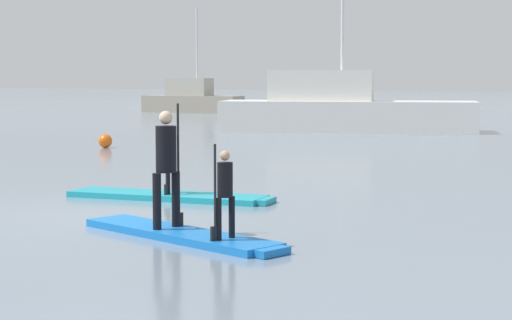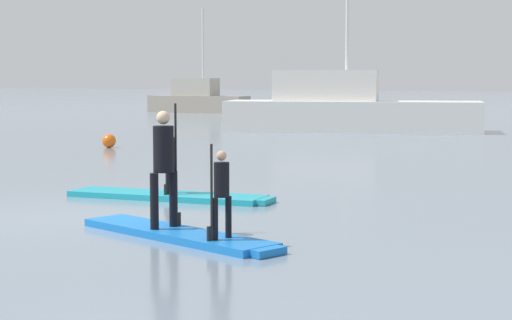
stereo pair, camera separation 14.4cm
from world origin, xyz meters
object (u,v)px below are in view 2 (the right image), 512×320
(paddleboard_near, at_px, (170,196))
(mooring_buoy_near, at_px, (109,141))
(paddler_adult, at_px, (164,161))
(paddler_child_front, at_px, (221,190))
(paddler_child_solo, at_px, (170,157))
(paddleboard_far, at_px, (180,234))
(fishing_boat_white_large, at_px, (347,109))
(motor_boat_small_navy, at_px, (198,99))

(paddleboard_near, relative_size, mooring_buoy_near, 9.05)
(paddler_adult, distance_m, paddler_child_front, 1.17)
(paddler_child_solo, xyz_separation_m, paddleboard_far, (2.29, -3.02, -0.68))
(paddleboard_far, bearing_deg, mooring_buoy_near, 132.61)
(fishing_boat_white_large, height_order, mooring_buoy_near, fishing_boat_white_large)
(paddleboard_near, bearing_deg, paddleboard_far, -52.81)
(paddler_adult, xyz_separation_m, motor_boat_small_navy, (-22.57, 34.73, -0.21))
(paddler_child_solo, distance_m, paddleboard_far, 3.85)
(mooring_buoy_near, bearing_deg, paddleboard_far, -47.39)
(paddler_child_solo, xyz_separation_m, motor_boat_small_navy, (-20.59, 31.80, 0.06))
(paddler_child_front, relative_size, fishing_boat_white_large, 0.12)
(paddler_child_front, bearing_deg, paddleboard_far, 163.62)
(paddler_adult, height_order, paddler_child_front, paddler_adult)
(paddler_child_solo, relative_size, paddler_adult, 0.71)
(paddleboard_far, bearing_deg, paddler_adult, 163.24)
(paddleboard_far, height_order, mooring_buoy_near, mooring_buoy_near)
(fishing_boat_white_large, distance_m, mooring_buoy_near, 11.38)
(paddleboard_far, distance_m, paddler_child_front, 1.06)
(paddler_child_front, height_order, motor_boat_small_navy, motor_boat_small_navy)
(paddler_child_solo, bearing_deg, fishing_boat_white_large, 105.43)
(paddleboard_far, bearing_deg, motor_boat_small_navy, 123.30)
(paddleboard_near, xyz_separation_m, paddleboard_far, (2.30, -3.03, 0.00))
(paddler_child_solo, height_order, fishing_boat_white_large, fishing_boat_white_large)
(paddleboard_far, height_order, paddler_adult, paddler_adult)
(paddler_child_front, relative_size, motor_boat_small_navy, 0.19)
(mooring_buoy_near, bearing_deg, fishing_boat_white_large, 75.74)
(paddleboard_near, distance_m, paddleboard_far, 3.81)
(paddleboard_far, xyz_separation_m, motor_boat_small_navy, (-22.87, 34.83, 0.74))
(fishing_boat_white_large, bearing_deg, paddleboard_far, -71.17)
(paddleboard_near, bearing_deg, paddler_child_front, -46.61)
(paddler_adult, distance_m, fishing_boat_white_large, 23.42)
(paddler_child_solo, bearing_deg, paddleboard_far, -52.91)
(paddler_adult, bearing_deg, paddler_child_front, -16.49)
(paddler_adult, bearing_deg, paddleboard_far, -16.76)
(paddleboard_far, relative_size, paddler_child_front, 2.89)
(paddleboard_far, xyz_separation_m, mooring_buoy_near, (-10.42, 11.32, 0.16))
(paddler_adult, height_order, mooring_buoy_near, paddler_adult)
(paddler_child_front, relative_size, mooring_buoy_near, 2.88)
(paddleboard_near, distance_m, paddler_adult, 3.68)
(paddler_child_front, distance_m, motor_boat_small_navy, 42.29)
(paddler_child_solo, xyz_separation_m, paddler_adult, (1.98, -2.93, 0.27))
(paddleboard_far, relative_size, fishing_boat_white_large, 0.34)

